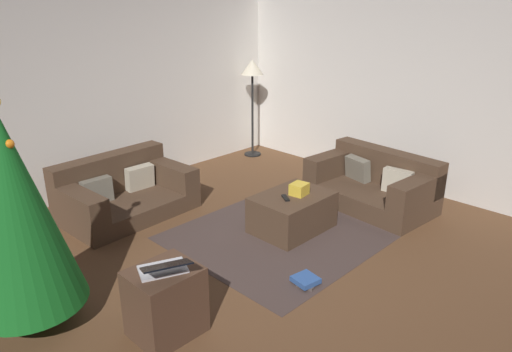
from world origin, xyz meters
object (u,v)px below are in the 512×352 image
couch_left (122,192)px  side_table (165,302)px  ottoman (292,212)px  book_stack (306,281)px  tv_remote (286,198)px  laptop (164,268)px  couch_right (374,184)px  corner_lamp (252,74)px  christmas_tree (15,212)px  gift_box (299,189)px

couch_left → side_table: (-0.97, -2.26, 0.02)m
ottoman → book_stack: 1.15m
tv_remote → laptop: laptop is taller
ottoman → laptop: 2.20m
side_table → couch_right: bearing=3.2°
couch_right → laptop: size_ratio=3.32×
corner_lamp → ottoman: bearing=-125.9°
christmas_tree → laptop: bearing=-54.0°
couch_left → laptop: laptop is taller
couch_left → gift_box: size_ratio=8.35×
couch_right → corner_lamp: (0.36, 2.57, 1.09)m
gift_box → book_stack: bearing=-136.3°
tv_remote → book_stack: size_ratio=0.59×
gift_box → side_table: bearing=-168.7°
couch_left → ottoman: size_ratio=1.77×
side_table → corner_lamp: (3.73, 2.75, 1.07)m
book_stack → couch_left: bearing=97.3°
tv_remote → side_table: side_table is taller
christmas_tree → couch_left: bearing=40.2°
tv_remote → side_table: bearing=-135.9°
couch_left → book_stack: size_ratio=5.74×
couch_right → gift_box: bearing=83.5°
side_table → book_stack: (1.30, -0.37, -0.24)m
couch_left → laptop: (-0.99, -2.32, 0.36)m
christmas_tree → ottoman: bearing=-8.2°
side_table → laptop: 0.34m
christmas_tree → corner_lamp: bearing=23.1°
couch_left → christmas_tree: 2.29m
couch_left → tv_remote: 2.06m
ottoman → laptop: laptop is taller
gift_box → corner_lamp: (1.59, 2.33, 0.87)m
corner_lamp → couch_right: bearing=-98.1°
couch_left → corner_lamp: corner_lamp is taller
couch_left → tv_remote: (0.97, -1.81, 0.17)m
ottoman → tv_remote: tv_remote is taller
ottoman → tv_remote: (-0.14, -0.01, 0.22)m
couch_left → couch_right: size_ratio=0.98×
ottoman → couch_left: bearing=121.7°
ottoman → book_stack: bearing=-132.7°
couch_left → christmas_tree: christmas_tree is taller
gift_box → christmas_tree: (-2.83, 0.44, 0.51)m
couch_right → tv_remote: 1.46m
side_table → corner_lamp: 4.76m
couch_left → laptop: size_ratio=3.25×
christmas_tree → book_stack: (1.99, -1.24, -0.96)m
couch_left → laptop: 2.54m
couch_right → christmas_tree: bearing=85.1°
couch_left → corner_lamp: bearing=-172.8°
side_table → christmas_tree: bearing=128.5°
couch_left → side_table: 2.46m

